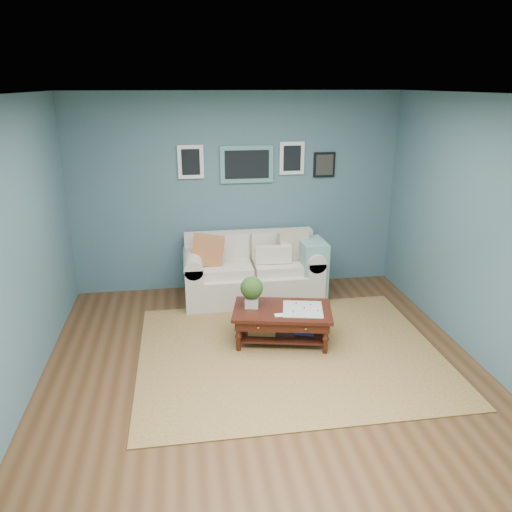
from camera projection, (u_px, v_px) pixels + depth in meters
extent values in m
plane|color=brown|center=(268.00, 379.00, 4.96)|extent=(5.00, 5.00, 0.00)
plane|color=white|center=(270.00, 94.00, 4.08)|extent=(5.00, 5.00, 0.00)
cube|color=slate|center=(237.00, 194.00, 6.85)|extent=(4.50, 0.02, 2.70)
cube|color=slate|center=(369.00, 430.00, 2.19)|extent=(4.50, 0.02, 2.70)
cube|color=slate|center=(6.00, 264.00, 4.20)|extent=(0.02, 5.00, 2.70)
cube|color=slate|center=(497.00, 240.00, 4.84)|extent=(0.02, 5.00, 2.70)
cube|color=#568D90|center=(247.00, 164.00, 6.72)|extent=(0.72, 0.03, 0.50)
cube|color=black|center=(247.00, 165.00, 6.70)|extent=(0.60, 0.01, 0.38)
cube|color=white|center=(191.00, 162.00, 6.59)|extent=(0.34, 0.03, 0.44)
cube|color=white|center=(292.00, 158.00, 6.78)|extent=(0.34, 0.03, 0.44)
cube|color=black|center=(324.00, 165.00, 6.88)|extent=(0.30, 0.03, 0.34)
cube|color=brown|center=(289.00, 353.00, 5.43)|extent=(3.23, 2.59, 0.01)
cube|color=silver|center=(252.00, 284.00, 6.78)|extent=(1.35, 0.84, 0.40)
cube|color=silver|center=(249.00, 247.00, 6.94)|extent=(1.77, 0.21, 0.46)
cube|color=silver|center=(194.00, 281.00, 6.63)|extent=(0.23, 0.84, 0.59)
cube|color=silver|center=(309.00, 275.00, 6.86)|extent=(0.23, 0.84, 0.59)
cylinder|color=silver|center=(193.00, 260.00, 6.53)|extent=(0.25, 0.84, 0.25)
cylinder|color=silver|center=(310.00, 254.00, 6.76)|extent=(0.25, 0.84, 0.25)
cube|color=silver|center=(226.00, 269.00, 6.58)|extent=(0.69, 0.53, 0.12)
cube|color=silver|center=(279.00, 266.00, 6.69)|extent=(0.69, 0.53, 0.12)
cube|color=silver|center=(224.00, 246.00, 6.76)|extent=(0.69, 0.11, 0.34)
cube|color=silver|center=(276.00, 244.00, 6.86)|extent=(0.69, 0.11, 0.34)
cube|color=#CD5534|center=(208.00, 250.00, 6.47)|extent=(0.46, 0.16, 0.45)
cube|color=beige|center=(294.00, 245.00, 6.70)|extent=(0.45, 0.17, 0.44)
cube|color=beige|center=(273.00, 254.00, 6.58)|extent=(0.48, 0.11, 0.23)
cube|color=#73A398|center=(312.00, 268.00, 6.70)|extent=(0.32, 0.52, 0.76)
cube|color=black|center=(282.00, 310.00, 5.56)|extent=(1.20, 0.85, 0.04)
cube|color=black|center=(282.00, 316.00, 5.58)|extent=(1.11, 0.76, 0.11)
cube|color=black|center=(282.00, 333.00, 5.65)|extent=(1.00, 0.66, 0.02)
sphere|color=gold|center=(258.00, 328.00, 5.32)|extent=(0.03, 0.03, 0.03)
sphere|color=gold|center=(306.00, 329.00, 5.29)|extent=(0.03, 0.03, 0.03)
cylinder|color=black|center=(238.00, 336.00, 5.42)|extent=(0.05, 0.05, 0.37)
cylinder|color=black|center=(326.00, 339.00, 5.37)|extent=(0.05, 0.05, 0.37)
cylinder|color=black|center=(242.00, 316.00, 5.88)|extent=(0.05, 0.05, 0.37)
cylinder|color=black|center=(323.00, 318.00, 5.83)|extent=(0.05, 0.05, 0.37)
cube|color=silver|center=(252.00, 302.00, 5.59)|extent=(0.17, 0.17, 0.11)
sphere|color=#274E16|center=(252.00, 288.00, 5.54)|extent=(0.25, 0.25, 0.25)
cube|color=silver|center=(303.00, 309.00, 5.54)|extent=(0.52, 0.52, 0.01)
cube|color=#AE7846|center=(262.00, 325.00, 5.63)|extent=(0.35, 0.28, 0.18)
cube|color=navy|center=(304.00, 328.00, 5.63)|extent=(0.25, 0.21, 0.10)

